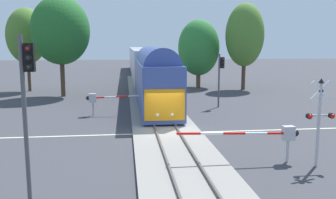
{
  "coord_description": "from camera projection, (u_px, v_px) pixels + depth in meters",
  "views": [
    {
      "loc": [
        -2.6,
        -22.56,
        5.76
      ],
      "look_at": [
        0.26,
        1.37,
        2.0
      ],
      "focal_mm": 38.33,
      "sensor_mm": 36.0,
      "label": 1
    }
  ],
  "objects": [
    {
      "name": "railway_track",
      "position": [
        167.0,
        132.0,
        23.31
      ],
      "size": [
        4.4,
        80.0,
        0.32
      ],
      "color": "gray",
      "rests_on": "ground"
    },
    {
      "name": "elm_centre_background",
      "position": [
        199.0,
        48.0,
        47.01
      ],
      "size": [
        5.43,
        5.43,
        8.91
      ],
      "color": "brown",
      "rests_on": "ground"
    },
    {
      "name": "crossing_gate_far",
      "position": [
        99.0,
        98.0,
        28.83
      ],
      "size": [
        5.3,
        0.4,
        1.8
      ],
      "color": "#B7B7BC",
      "rests_on": "ground"
    },
    {
      "name": "crossing_gate_near",
      "position": [
        275.0,
        134.0,
        17.37
      ],
      "size": [
        6.05,
        0.4,
        1.8
      ],
      "color": "#B7B7BC",
      "rests_on": "ground"
    },
    {
      "name": "oak_behind_train",
      "position": [
        61.0,
        31.0,
        38.54
      ],
      "size": [
        6.24,
        6.24,
        10.84
      ],
      "color": "#4C3828",
      "rests_on": "ground"
    },
    {
      "name": "commuter_train",
      "position": [
        143.0,
        64.0,
        53.64
      ],
      "size": [
        3.04,
        64.6,
        5.16
      ],
      "color": "#384C93",
      "rests_on": "railway_track"
    },
    {
      "name": "ground_plane",
      "position": [
        167.0,
        133.0,
        23.33
      ],
      "size": [
        220.0,
        220.0,
        0.0
      ],
      "primitive_type": "plane",
      "color": "#3D3D42"
    },
    {
      "name": "crossing_signal_mast",
      "position": [
        320.0,
        114.0,
        16.61
      ],
      "size": [
        1.36,
        0.44,
        4.19
      ],
      "color": "#B2B2B7",
      "rests_on": "ground"
    },
    {
      "name": "pine_left_background",
      "position": [
        27.0,
        36.0,
        42.95
      ],
      "size": [
        4.77,
        4.77,
        10.01
      ],
      "color": "#4C3828",
      "rests_on": "ground"
    },
    {
      "name": "traffic_signal_far_side",
      "position": [
        221.0,
        72.0,
        32.37
      ],
      "size": [
        0.53,
        0.38,
        4.87
      ],
      "color": "#4C4C51",
      "rests_on": "ground"
    },
    {
      "name": "traffic_signal_near_left",
      "position": [
        27.0,
        92.0,
        12.72
      ],
      "size": [
        0.53,
        0.38,
        6.08
      ],
      "color": "#4C4C51",
      "rests_on": "ground"
    },
    {
      "name": "oak_far_right",
      "position": [
        245.0,
        35.0,
        44.5
      ],
      "size": [
        4.77,
        4.77,
        10.74
      ],
      "color": "#4C3828",
      "rests_on": "ground"
    },
    {
      "name": "road_centre_stripe",
      "position": [
        167.0,
        133.0,
        23.33
      ],
      "size": [
        44.0,
        0.2,
        0.01
      ],
      "color": "beige",
      "rests_on": "ground"
    }
  ]
}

